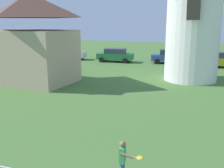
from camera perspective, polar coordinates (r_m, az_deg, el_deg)
player_far at (r=8.09m, az=2.44°, el=-15.64°), size 0.73×0.47×1.24m
parked_car_silver at (r=33.84m, az=-9.01°, el=6.61°), size 4.07×2.34×1.56m
parked_car_green at (r=31.35m, az=0.69°, el=6.26°), size 4.24×2.06×1.56m
parked_car_blue at (r=30.91m, az=12.54°, el=5.85°), size 4.64×2.47×1.56m
chapel at (r=21.24m, az=-16.92°, el=9.07°), size 6.60×5.04×7.60m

